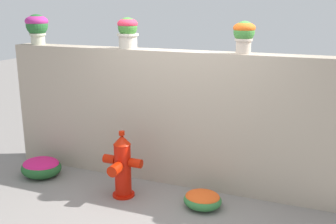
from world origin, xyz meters
TOP-DOWN VIEW (x-y plane):
  - ground_plane at (0.00, 0.00)m, footprint 24.00×24.00m
  - stone_wall at (0.00, 0.91)m, footprint 5.35×0.30m
  - potted_plant_0 at (-2.35, 0.89)m, footprint 0.33×0.33m
  - potted_plant_1 at (-0.84, 0.89)m, footprint 0.29×0.29m
  - potted_plant_2 at (0.74, 0.88)m, footprint 0.27×0.27m
  - fire_hydrant at (-0.61, 0.21)m, footprint 0.53×0.43m
  - flower_bush_left at (0.44, 0.30)m, footprint 0.47×0.43m
  - flower_bush_right at (-2.01, 0.32)m, footprint 0.59×0.53m

SIDE VIEW (x-z plane):
  - ground_plane at x=0.00m, z-range 0.00..0.00m
  - flower_bush_left at x=0.44m, z-range 0.00..0.22m
  - flower_bush_right at x=-2.01m, z-range 0.01..0.28m
  - fire_hydrant at x=-0.61m, z-range -0.03..0.85m
  - stone_wall at x=0.00m, z-range 0.00..1.84m
  - potted_plant_1 at x=-0.84m, z-range 1.87..2.28m
  - potted_plant_2 at x=0.74m, z-range 1.88..2.27m
  - potted_plant_0 at x=-2.35m, z-range 1.89..2.34m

